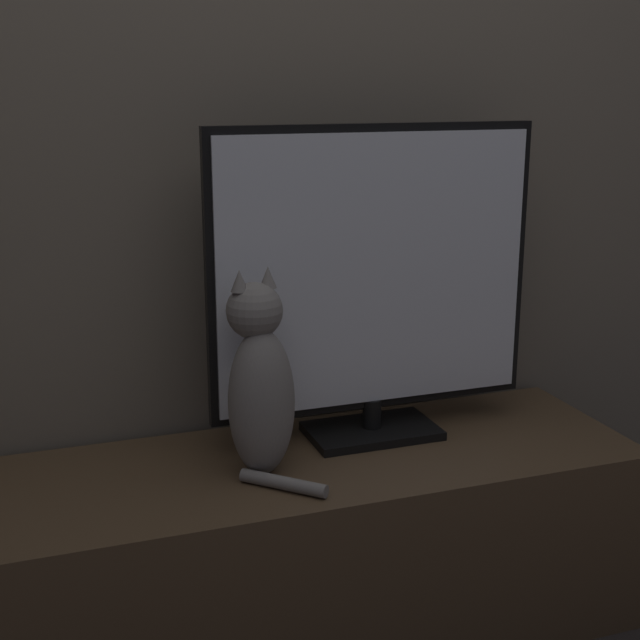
% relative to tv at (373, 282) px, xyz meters
% --- Properties ---
extents(wall_back, '(4.80, 0.05, 2.60)m').
position_rel_tv_xyz_m(wall_back, '(-0.20, 0.20, 0.49)').
color(wall_back, '#756B5B').
rests_on(wall_back, ground_plane).
extents(tv_stand, '(1.52, 0.49, 0.44)m').
position_rel_tv_xyz_m(tv_stand, '(-0.20, -0.09, -0.59)').
color(tv_stand, brown).
rests_on(tv_stand, ground_plane).
extents(tv, '(0.77, 0.18, 0.72)m').
position_rel_tv_xyz_m(tv, '(0.00, 0.00, 0.00)').
color(tv, black).
rests_on(tv, tv_stand).
extents(cat, '(0.18, 0.26, 0.44)m').
position_rel_tv_xyz_m(cat, '(-0.30, -0.12, -0.17)').
color(cat, gray).
rests_on(cat, tv_stand).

